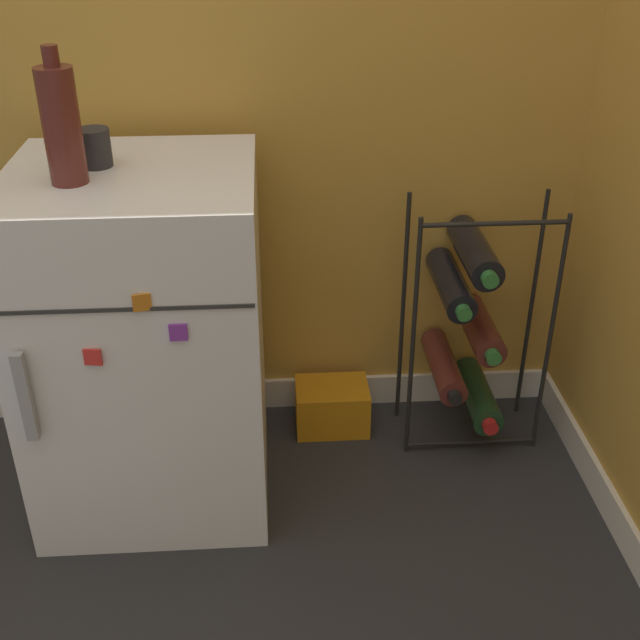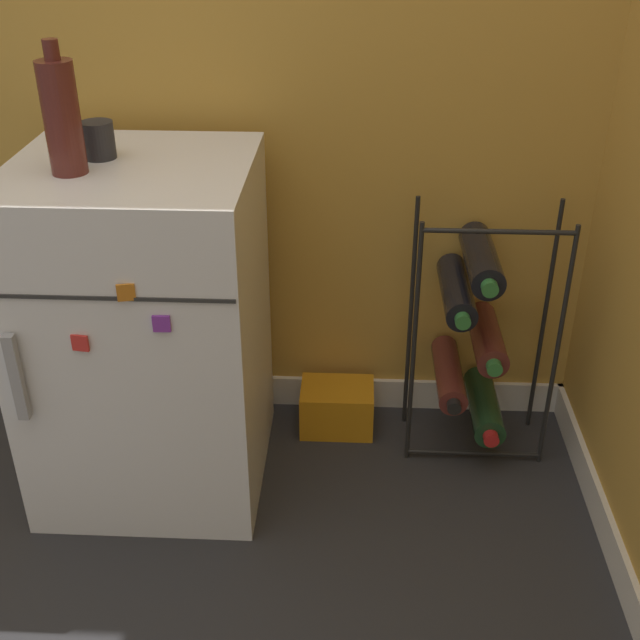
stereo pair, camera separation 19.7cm
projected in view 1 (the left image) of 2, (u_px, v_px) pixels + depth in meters
ground_plane at (266, 551)px, 1.87m from camera, size 14.00×14.00×0.00m
mini_fridge at (148, 342)px, 1.88m from camera, size 0.53×0.54×0.83m
wine_rack at (467, 326)px, 2.10m from camera, size 0.36×0.31×0.68m
soda_box at (332, 406)px, 2.25m from camera, size 0.20×0.15×0.13m
fridge_top_cup at (94, 148)px, 1.69m from camera, size 0.07×0.07×0.08m
fridge_top_bottle at (61, 125)px, 1.56m from camera, size 0.08×0.08×0.27m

